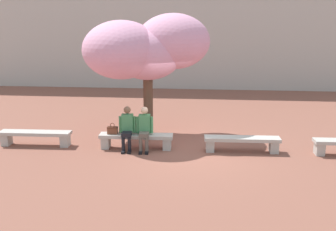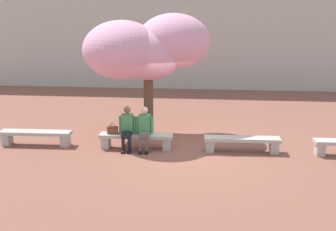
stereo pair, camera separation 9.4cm
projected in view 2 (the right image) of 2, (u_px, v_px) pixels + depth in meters
name	position (u px, v px, depth m)	size (l,w,h in m)	color
ground_plane	(188.00, 150.00, 11.69)	(100.00, 100.00, 0.00)	brown
building_facade	(200.00, 20.00, 22.31)	(28.00, 4.00, 7.25)	#B7B2A8
stone_bench_west_end	(36.00, 135.00, 12.08)	(2.21, 0.48, 0.45)	#ADA89E
stone_bench_near_west	(136.00, 138.00, 11.77)	(2.21, 0.48, 0.45)	#ADA89E
stone_bench_center	(242.00, 142.00, 11.46)	(2.21, 0.48, 0.45)	#ADA89E
person_seated_left	(127.00, 126.00, 11.65)	(0.51, 0.70, 1.29)	black
person_seated_right	(144.00, 127.00, 11.60)	(0.51, 0.70, 1.29)	black
handbag	(113.00, 130.00, 11.75)	(0.30, 0.15, 0.34)	brown
cherry_tree_main	(145.00, 48.00, 12.62)	(4.05, 2.92, 3.97)	#513828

